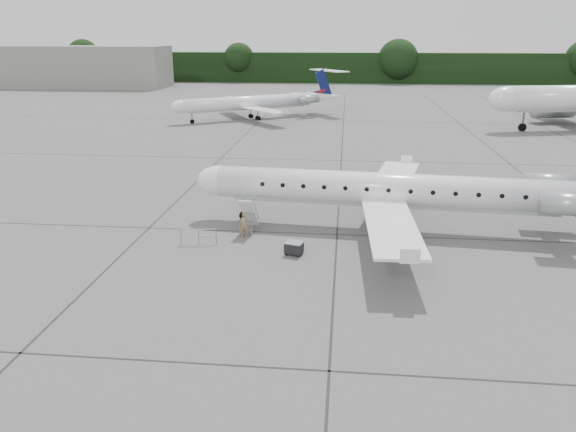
# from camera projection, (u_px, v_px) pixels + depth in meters

# --- Properties ---
(ground) EXTENTS (320.00, 320.00, 0.00)m
(ground) POSITION_uv_depth(u_px,v_px,m) (433.00, 276.00, 30.97)
(ground) COLOR #5C5C59
(ground) RESTS_ON ground
(treeline) EXTENTS (260.00, 4.00, 8.00)m
(treeline) POSITION_uv_depth(u_px,v_px,m) (366.00, 68.00, 152.75)
(treeline) COLOR black
(treeline) RESTS_ON ground
(terminal_building) EXTENTS (40.00, 14.00, 10.00)m
(terminal_building) POSITION_uv_depth(u_px,v_px,m) (87.00, 67.00, 140.32)
(terminal_building) COLOR gray
(terminal_building) RESTS_ON ground
(main_regional_jet) EXTENTS (32.31, 24.57, 7.81)m
(main_regional_jet) POSITION_uv_depth(u_px,v_px,m) (392.00, 174.00, 37.23)
(main_regional_jet) COLOR white
(main_regional_jet) RESTS_ON ground
(airstair) EXTENTS (1.04, 2.22, 2.45)m
(airstair) POSITION_uv_depth(u_px,v_px,m) (249.00, 214.00, 37.67)
(airstair) COLOR white
(airstair) RESTS_ON ground
(passenger) EXTENTS (0.65, 0.45, 1.71)m
(passenger) POSITION_uv_depth(u_px,v_px,m) (244.00, 225.00, 36.64)
(passenger) COLOR #8C704C
(passenger) RESTS_ON ground
(safety_railing) EXTENTS (2.18, 0.45, 1.00)m
(safety_railing) POSITION_uv_depth(u_px,v_px,m) (199.00, 237.00, 35.47)
(safety_railing) COLOR gray
(safety_railing) RESTS_ON ground
(baggage_cart) EXTENTS (1.18, 1.05, 0.87)m
(baggage_cart) POSITION_uv_depth(u_px,v_px,m) (294.00, 248.00, 33.87)
(baggage_cart) COLOR black
(baggage_cart) RESTS_ON ground
(bg_regional_left) EXTENTS (33.97, 31.92, 7.23)m
(bg_regional_left) POSITION_uv_depth(u_px,v_px,m) (248.00, 96.00, 86.93)
(bg_regional_left) COLOR white
(bg_regional_left) RESTS_ON ground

